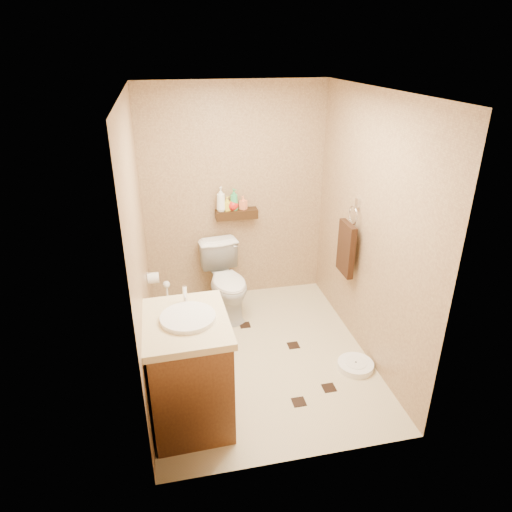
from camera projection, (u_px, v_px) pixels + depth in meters
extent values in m
plane|color=#BFAB8C|center=(259.00, 354.00, 4.39)|extent=(2.50, 2.50, 0.00)
cube|color=tan|center=(235.00, 196.00, 4.98)|extent=(2.00, 0.04, 2.40)
cube|color=tan|center=(305.00, 318.00, 2.77)|extent=(2.00, 0.04, 2.40)
cube|color=tan|center=(139.00, 250.00, 3.69)|extent=(0.04, 2.50, 2.40)
cube|color=tan|center=(369.00, 230.00, 4.07)|extent=(0.04, 2.50, 2.40)
cube|color=white|center=(260.00, 90.00, 3.37)|extent=(2.00, 2.50, 0.02)
cube|color=#321F0D|center=(237.00, 214.00, 4.99)|extent=(0.46, 0.14, 0.10)
cube|color=black|center=(219.00, 371.00, 4.16)|extent=(0.11, 0.11, 0.01)
cube|color=black|center=(293.00, 345.00, 4.51)|extent=(0.11, 0.11, 0.01)
cube|color=black|center=(299.00, 402.00, 3.80)|extent=(0.11, 0.11, 0.01)
cube|color=black|center=(202.00, 333.00, 4.70)|extent=(0.11, 0.11, 0.01)
cube|color=black|center=(329.00, 388.00, 3.96)|extent=(0.11, 0.11, 0.01)
cube|color=black|center=(245.00, 325.00, 4.84)|extent=(0.11, 0.11, 0.01)
imported|color=white|center=(227.00, 281.00, 4.93)|extent=(0.53, 0.80, 0.76)
cube|color=brown|center=(189.00, 374.00, 3.47)|extent=(0.59, 0.72, 0.86)
cube|color=beige|center=(185.00, 323.00, 3.28)|extent=(0.64, 0.77, 0.06)
cylinder|color=white|center=(188.00, 319.00, 3.27)|extent=(0.40, 0.40, 0.06)
cylinder|color=silver|center=(185.00, 294.00, 3.45)|extent=(0.03, 0.03, 0.13)
cylinder|color=white|center=(355.00, 365.00, 4.19)|extent=(0.41, 0.41, 0.06)
cylinder|color=white|center=(356.00, 362.00, 4.17)|extent=(0.20, 0.20, 0.01)
cylinder|color=#196364|center=(169.00, 314.00, 4.93)|extent=(0.11, 0.11, 0.12)
cylinder|color=white|center=(168.00, 297.00, 4.84)|extent=(0.02, 0.02, 0.33)
sphere|color=white|center=(166.00, 284.00, 4.78)|extent=(0.08, 0.08, 0.08)
cube|color=silver|center=(358.00, 203.00, 4.21)|extent=(0.03, 0.06, 0.08)
torus|color=silver|center=(353.00, 215.00, 4.25)|extent=(0.02, 0.19, 0.19)
cube|color=#361D10|center=(346.00, 249.00, 4.39)|extent=(0.06, 0.30, 0.52)
cylinder|color=white|center=(153.00, 278.00, 4.53)|extent=(0.11, 0.11, 0.11)
cylinder|color=silver|center=(149.00, 273.00, 4.50)|extent=(0.04, 0.02, 0.02)
imported|color=white|center=(221.00, 199.00, 4.88)|extent=(0.13, 0.13, 0.26)
imported|color=yellow|center=(227.00, 204.00, 4.92)|extent=(0.09, 0.09, 0.15)
imported|color=red|center=(233.00, 203.00, 4.93)|extent=(0.15, 0.15, 0.15)
imported|color=#39AD66|center=(234.00, 199.00, 4.91)|extent=(0.13, 0.13, 0.24)
imported|color=#FF8754|center=(243.00, 203.00, 4.95)|extent=(0.10, 0.10, 0.15)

